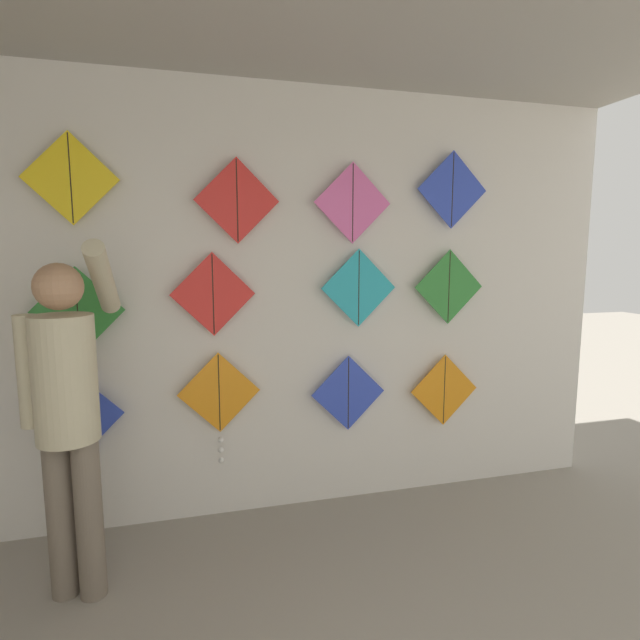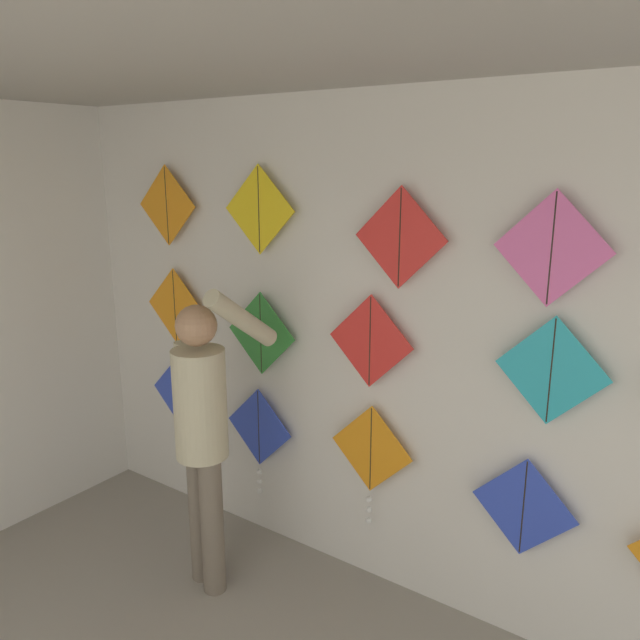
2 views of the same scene
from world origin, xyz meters
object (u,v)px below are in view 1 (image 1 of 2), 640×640
object	(u,v)px
kite_9	(449,287)
kite_12	(237,201)
kite_14	(452,190)
shopkeeper	(67,402)
kite_13	(353,203)
kite_4	(444,390)
kite_3	(348,393)
kite_7	(213,294)
kite_11	(70,178)
kite_6	(78,311)
kite_8	(359,288)
kite_1	(78,423)
kite_2	(219,399)

from	to	relation	value
kite_9	kite_12	xyz separation A→B (m)	(-1.47, 0.00, 0.56)
kite_12	kite_14	xyz separation A→B (m)	(1.47, 0.00, 0.11)
shopkeeper	kite_13	distance (m)	2.03
kite_4	kite_14	xyz separation A→B (m)	(0.01, 0.00, 1.41)
kite_3	kite_4	xyz separation A→B (m)	(0.73, 0.00, -0.03)
shopkeeper	kite_7	size ratio (longest dim) A/B	3.46
kite_9	kite_11	distance (m)	2.48
kite_6	kite_8	xyz separation A→B (m)	(1.73, 0.00, 0.10)
kite_9	kite_14	distance (m)	0.67
kite_4	kite_13	distance (m)	1.49
kite_4	kite_13	bearing A→B (deg)	180.00
shopkeeper	kite_9	bearing A→B (deg)	30.22
kite_7	kite_11	bearing A→B (deg)	180.00
kite_3	kite_4	world-z (taller)	kite_3
kite_3	kite_14	size ratio (longest dim) A/B	1.00
kite_8	shopkeeper	bearing A→B (deg)	-161.88
kite_4	kite_7	distance (m)	1.78
kite_3	kite_4	bearing A→B (deg)	0.00
kite_6	kite_11	distance (m)	0.75
kite_4	kite_14	distance (m)	1.41
kite_6	kite_7	size ratio (longest dim) A/B	1.00
kite_8	kite_14	size ratio (longest dim) A/B	1.00
kite_7	kite_11	world-z (taller)	kite_11
kite_7	kite_11	size ratio (longest dim) A/B	1.00
kite_11	kite_1	bearing A→B (deg)	-178.62
kite_6	kite_12	size ratio (longest dim) A/B	1.00
kite_3	kite_8	size ratio (longest dim) A/B	1.00
kite_13	kite_6	bearing A→B (deg)	180.00
kite_1	kite_12	bearing A→B (deg)	0.06
shopkeeper	kite_9	world-z (taller)	shopkeeper
kite_14	kite_11	bearing A→B (deg)	180.00
kite_12	kite_8	bearing A→B (deg)	0.00
kite_1	kite_3	bearing A→B (deg)	0.04
kite_6	kite_13	size ratio (longest dim) A/B	1.00
kite_2	kite_13	world-z (taller)	kite_13
shopkeeper	kite_1	distance (m)	0.63
kite_3	kite_4	size ratio (longest dim) A/B	1.00
kite_8	kite_9	world-z (taller)	kite_8
kite_6	kite_9	world-z (taller)	kite_9
kite_3	kite_9	size ratio (longest dim) A/B	1.00
kite_7	kite_1	bearing A→B (deg)	-179.92
kite_6	kite_11	size ratio (longest dim) A/B	1.00
kite_9	kite_12	distance (m)	1.57
kite_7	kite_13	world-z (taller)	kite_13
kite_13	kite_12	bearing A→B (deg)	180.00
kite_8	kite_11	xyz separation A→B (m)	(-1.72, 0.00, 0.65)
kite_4	kite_8	world-z (taller)	kite_8
kite_1	kite_6	world-z (taller)	kite_6
shopkeeper	kite_7	xyz separation A→B (m)	(0.74, 0.56, 0.47)
shopkeeper	kite_14	distance (m)	2.69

